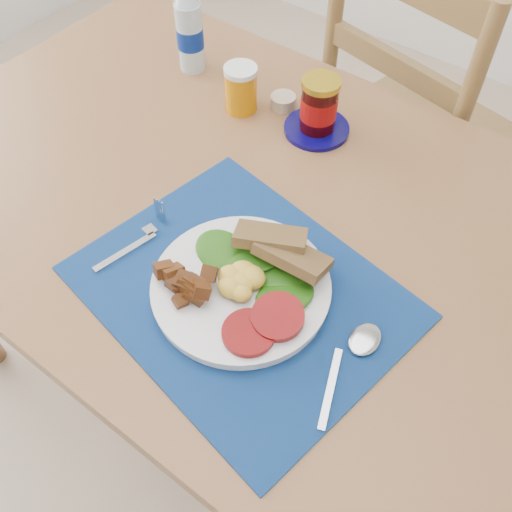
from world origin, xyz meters
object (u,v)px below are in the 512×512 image
at_px(breakfast_plate, 237,284).
at_px(water_bottle, 190,31).
at_px(jam_on_saucer, 319,109).
at_px(chair_far, 414,101).
at_px(juice_glass, 241,90).

bearing_deg(breakfast_plate, water_bottle, 119.23).
relative_size(breakfast_plate, jam_on_saucer, 2.11).
xyz_separation_m(breakfast_plate, jam_on_saucer, (-0.12, 0.41, 0.03)).
xyz_separation_m(water_bottle, jam_on_saucer, (0.35, -0.02, -0.04)).
height_order(chair_far, water_bottle, chair_far).
distance_m(chair_far, breakfast_plate, 0.84).
bearing_deg(water_bottle, jam_on_saucer, -2.83).
distance_m(breakfast_plate, water_bottle, 0.63).
height_order(juice_glass, jam_on_saucer, jam_on_saucer).
height_order(water_bottle, jam_on_saucer, water_bottle).
bearing_deg(juice_glass, water_bottle, 163.95).
xyz_separation_m(chair_far, breakfast_plate, (0.07, -0.82, 0.17)).
bearing_deg(chair_far, juice_glass, 76.15).
bearing_deg(breakfast_plate, jam_on_saucer, 87.84).
bearing_deg(jam_on_saucer, breakfast_plate, -74.28).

